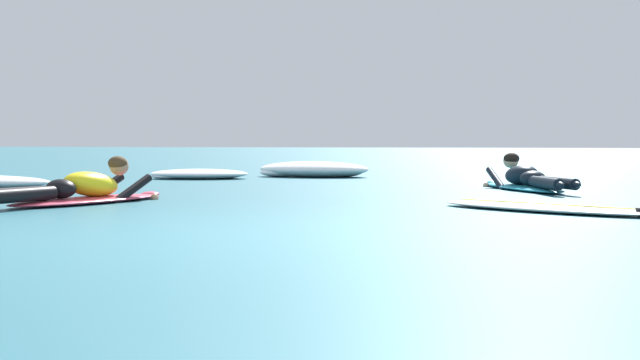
# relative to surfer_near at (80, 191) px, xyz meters

# --- Properties ---
(ground_plane) EXTENTS (120.00, 120.00, 0.00)m
(ground_plane) POSITION_rel_surfer_near_xyz_m (2.60, 7.63, -0.14)
(ground_plane) COLOR #2D6B7A
(surfer_near) EXTENTS (1.15, 2.52, 0.54)m
(surfer_near) POSITION_rel_surfer_near_xyz_m (0.00, 0.00, 0.00)
(surfer_near) COLOR #E54C66
(surfer_near) RESTS_ON ground
(surfer_far) EXTENTS (1.43, 2.51, 0.54)m
(surfer_far) POSITION_rel_surfer_near_xyz_m (4.46, 3.64, -0.00)
(surfer_far) COLOR #2DB2D1
(surfer_far) RESTS_ON ground
(drifting_surfboard) EXTENTS (2.19, 1.54, 0.16)m
(drifting_surfboard) POSITION_rel_surfer_near_xyz_m (4.72, 0.26, -0.10)
(drifting_surfboard) COLOR white
(drifting_surfboard) RESTS_ON ground
(whitewater_front) EXTENTS (1.88, 1.39, 0.17)m
(whitewater_front) POSITION_rel_surfer_near_xyz_m (-1.06, 5.66, -0.06)
(whitewater_front) COLOR white
(whitewater_front) RESTS_ON ground
(whitewater_mid_right) EXTENTS (2.09, 1.21, 0.28)m
(whitewater_mid_right) POSITION_rel_surfer_near_xyz_m (0.67, 6.88, -0.00)
(whitewater_mid_right) COLOR white
(whitewater_mid_right) RESTS_ON ground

